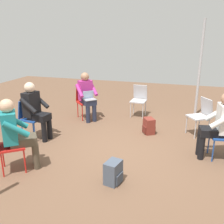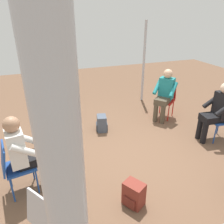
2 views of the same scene
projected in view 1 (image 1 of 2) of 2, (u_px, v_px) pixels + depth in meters
ground_plane at (118, 149)px, 4.99m from camera, size 14.00×14.00×0.00m
chair_southeast at (7, 144)px, 4.06m from camera, size 0.58×0.58×0.85m
chair_west at (139, 98)px, 6.85m from camera, size 0.45×0.42×0.85m
chair_south at (30, 116)px, 5.41m from camera, size 0.44×0.48×0.85m
chair_northwest at (201, 114)px, 5.53m from camera, size 0.57×0.58×0.85m
chair_southwest at (85, 100)px, 6.70m from camera, size 0.58×0.58×0.85m
person_with_laptop at (87, 94)px, 6.50m from camera, size 0.64×0.64×1.24m
person_in_teal at (16, 131)px, 4.05m from camera, size 0.63×0.63×1.24m
person_in_white at (219, 123)px, 4.43m from camera, size 0.55×0.56×1.24m
person_in_black at (35, 108)px, 5.29m from camera, size 0.53×0.55×1.24m
backpack_near_laptop_user at (113, 173)px, 3.82m from camera, size 0.32×0.29×0.36m
backpack_by_empty_chair at (149, 127)px, 5.72m from camera, size 0.34×0.32×0.36m
tent_pole_far at (200, 69)px, 6.67m from camera, size 0.07×0.07×2.57m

